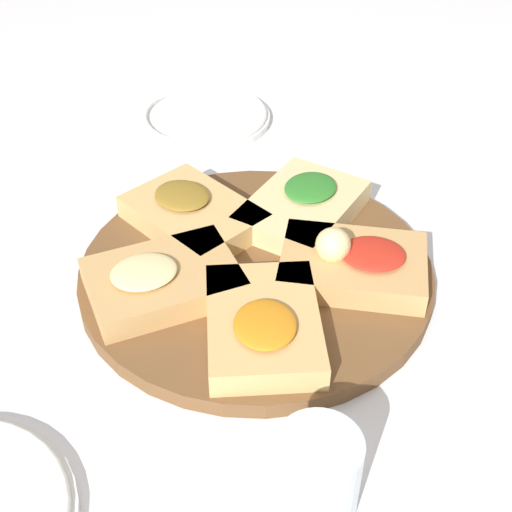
{
  "coord_description": "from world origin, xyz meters",
  "views": [
    {
      "loc": [
        -0.6,
        -0.09,
        0.53
      ],
      "look_at": [
        0.0,
        0.0,
        0.03
      ],
      "focal_mm": 50.0,
      "sensor_mm": 36.0,
      "label": 1
    }
  ],
  "objects": [
    {
      "name": "focaccia_slice_4",
      "position": [
        -0.06,
        0.09,
        0.03
      ],
      "size": [
        0.18,
        0.19,
        0.04
      ],
      "color": "tan",
      "rests_on": "serving_board"
    },
    {
      "name": "focaccia_slice_1",
      "position": [
        -0.0,
        -0.11,
        0.04
      ],
      "size": [
        0.11,
        0.16,
        0.06
      ],
      "color": "tan",
      "rests_on": "serving_board"
    },
    {
      "name": "water_glass",
      "position": [
        -0.27,
        -0.09,
        0.04
      ],
      "size": [
        0.07,
        0.07,
        0.08
      ],
      "primitive_type": "cylinder",
      "color": "silver",
      "rests_on": "ground_plane"
    },
    {
      "name": "focaccia_slice_3",
      "position": [
        0.07,
        0.09,
        0.03
      ],
      "size": [
        0.18,
        0.19,
        0.04
      ],
      "color": "tan",
      "rests_on": "serving_board"
    },
    {
      "name": "plate_right",
      "position": [
        0.35,
        0.13,
        0.01
      ],
      "size": [
        0.2,
        0.2,
        0.02
      ],
      "color": "white",
      "rests_on": "ground_plane"
    },
    {
      "name": "serving_board",
      "position": [
        0.0,
        0.0,
        0.01
      ],
      "size": [
        0.39,
        0.39,
        0.02
      ],
      "primitive_type": "cylinder",
      "color": "brown",
      "rests_on": "ground_plane"
    },
    {
      "name": "focaccia_slice_0",
      "position": [
        -0.11,
        -0.02,
        0.03
      ],
      "size": [
        0.18,
        0.14,
        0.04
      ],
      "color": "tan",
      "rests_on": "serving_board"
    },
    {
      "name": "focaccia_slice_2",
      "position": [
        0.1,
        -0.04,
        0.03
      ],
      "size": [
        0.19,
        0.16,
        0.04
      ],
      "color": "#E5C689",
      "rests_on": "serving_board"
    },
    {
      "name": "ground_plane",
      "position": [
        0.0,
        0.0,
        0.0
      ],
      "size": [
        3.0,
        3.0,
        0.0
      ],
      "primitive_type": "plane",
      "color": "white"
    }
  ]
}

